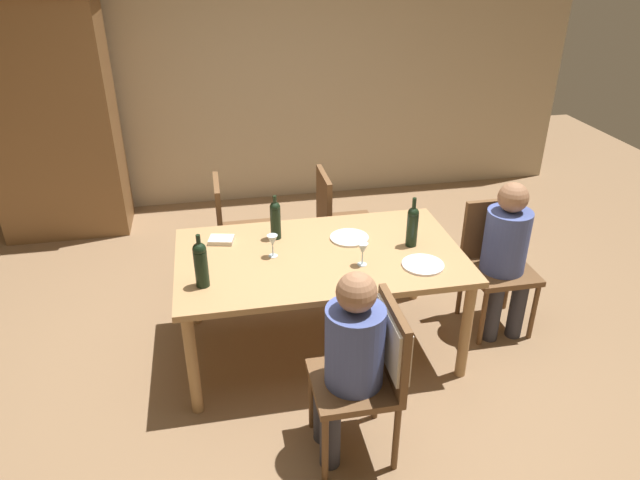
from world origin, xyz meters
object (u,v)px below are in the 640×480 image
at_px(dining_table, 320,264).
at_px(wine_bottle_short_olive, 413,225).
at_px(wine_bottle_tall_green, 275,219).
at_px(wine_bottle_dark_red, 201,263).
at_px(chair_far_right, 338,218).
at_px(chair_far_left, 235,227).
at_px(wine_glass_centre, 273,241).
at_px(wine_glass_near_left, 363,250).
at_px(dinner_plate_guest_left, 349,238).
at_px(chair_right_end, 496,256).
at_px(person_man_bearded, 349,355).
at_px(chair_near, 377,360).
at_px(dinner_plate_host, 423,265).
at_px(armoire_cabinet, 50,118).
at_px(person_woman_host, 507,249).

xyz_separation_m(dining_table, wine_bottle_short_olive, (0.61, -0.00, 0.22)).
bearing_deg(wine_bottle_tall_green, dining_table, -47.76).
distance_m(wine_bottle_tall_green, wine_bottle_dark_red, 0.71).
height_order(dining_table, chair_far_right, chair_far_right).
height_order(chair_far_left, wine_glass_centre, chair_far_left).
bearing_deg(dining_table, wine_glass_near_left, -38.80).
relative_size(wine_bottle_dark_red, dinner_plate_guest_left, 1.27).
distance_m(wine_bottle_short_olive, wine_glass_centre, 0.91).
bearing_deg(chair_right_end, chair_far_left, -24.71).
xyz_separation_m(chair_right_end, person_man_bearded, (-1.32, -1.00, 0.12)).
bearing_deg(dinner_plate_guest_left, wine_bottle_short_olive, -24.13).
height_order(dining_table, chair_near, chair_near).
height_order(chair_right_end, dinner_plate_host, chair_right_end).
height_order(wine_glass_centre, dinner_plate_guest_left, wine_glass_centre).
bearing_deg(armoire_cabinet, wine_bottle_dark_red, -63.22).
height_order(person_man_bearded, wine_bottle_tall_green, person_man_bearded).
distance_m(wine_bottle_dark_red, wine_glass_near_left, 0.97).
bearing_deg(wine_bottle_short_olive, dining_table, 179.78).
bearing_deg(dinner_plate_guest_left, wine_glass_near_left, -90.69).
bearing_deg(wine_glass_centre, dining_table, -5.29).
distance_m(armoire_cabinet, person_woman_host, 4.06).
bearing_deg(wine_bottle_short_olive, person_man_bearded, -124.96).
bearing_deg(person_man_bearded, chair_far_right, -10.86).
distance_m(armoire_cabinet, wine_bottle_short_olive, 3.48).
relative_size(dining_table, person_woman_host, 1.62).
bearing_deg(chair_near, armoire_cabinet, 33.79).
xyz_separation_m(wine_bottle_dark_red, wine_glass_centre, (0.44, 0.27, -0.04)).
distance_m(wine_bottle_dark_red, dinner_plate_guest_left, 1.07).
distance_m(chair_far_right, person_man_bearded, 1.86).
bearing_deg(dinner_plate_guest_left, dinner_plate_host, -50.44).
relative_size(chair_near, wine_bottle_short_olive, 2.72).
xyz_separation_m(wine_bottle_short_olive, wine_glass_centre, (-0.91, 0.03, -0.04)).
bearing_deg(chair_near, wine_bottle_tall_green, 17.42).
relative_size(chair_far_left, chair_far_right, 1.00).
relative_size(chair_near, person_man_bearded, 0.81).
bearing_deg(wine_glass_near_left, wine_glass_centre, 158.10).
xyz_separation_m(chair_far_left, dinner_plate_host, (1.09, -1.18, 0.21)).
height_order(chair_far_left, dinner_plate_host, chair_far_left).
xyz_separation_m(person_woman_host, wine_glass_centre, (-1.59, 0.05, 0.20)).
relative_size(wine_bottle_dark_red, dinner_plate_host, 1.27).
relative_size(chair_near, person_woman_host, 0.82).
distance_m(chair_far_right, wine_bottle_tall_green, 0.93).
height_order(chair_far_right, wine_bottle_short_olive, wine_bottle_short_olive).
distance_m(person_man_bearded, wine_bottle_dark_red, 1.01).
relative_size(wine_glass_centre, dinner_plate_host, 0.57).
distance_m(chair_right_end, dinner_plate_host, 0.81).
bearing_deg(wine_glass_near_left, chair_near, -98.30).
height_order(chair_right_end, dinner_plate_guest_left, chair_right_end).
xyz_separation_m(chair_far_left, wine_bottle_dark_red, (-0.24, -1.15, 0.36)).
bearing_deg(wine_bottle_tall_green, person_woman_host, -10.97).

